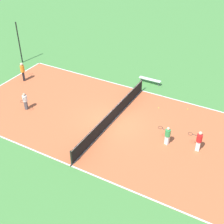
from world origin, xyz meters
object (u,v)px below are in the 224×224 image
player_center_orange (23,70)px  tennis_ball_near_net (159,108)px  fence_post_back_right (19,43)px  bench (150,80)px  tennis_ball_left_sideline (188,109)px  tennis_net (112,116)px  player_far_green (167,135)px  player_coach_red (199,140)px  player_far_white (25,100)px

player_center_orange → tennis_ball_near_net: bearing=-129.0°
fence_post_back_right → player_center_orange: bearing=-135.3°
bench → tennis_ball_near_net: bench is taller
bench → tennis_ball_left_sideline: (-2.39, -4.23, -0.34)m
tennis_net → tennis_ball_left_sideline: (4.28, -4.34, -0.53)m
bench → player_far_green: size_ratio=1.44×
tennis_net → player_coach_red: player_coach_red is taller
player_far_white → tennis_ball_left_sideline: 12.53m
player_far_green → tennis_ball_left_sideline: size_ratio=20.26×
player_far_white → player_center_orange: player_center_orange is taller
player_center_orange → tennis_ball_near_net: 12.43m
bench → player_coach_red: 9.19m
player_coach_red → fence_post_back_right: (4.62, 19.11, 1.15)m
player_center_orange → tennis_ball_near_net: player_center_orange is taller
player_center_orange → player_far_green: (-2.14, -14.35, -0.22)m
tennis_net → tennis_ball_near_net: (3.36, -2.30, -0.53)m
bench → tennis_ball_left_sideline: bench is taller
player_coach_red → tennis_ball_left_sideline: (4.35, 2.00, -0.84)m
bench → player_center_orange: player_center_orange is taller
bench → fence_post_back_right: (-2.13, 12.88, 1.65)m
tennis_net → fence_post_back_right: (4.55, 12.77, 1.46)m
player_center_orange → tennis_ball_left_sideline: 14.58m
player_far_green → bench: bearing=-45.5°
player_coach_red → fence_post_back_right: 19.69m
player_center_orange → tennis_ball_near_net: (1.63, -12.29, -0.96)m
player_center_orange → tennis_ball_left_sideline: bearing=-126.4°
player_far_green → tennis_ball_near_net: player_far_green is taller
tennis_net → player_far_white: 6.86m
bench → tennis_ball_near_net: 4.00m
tennis_ball_near_net → bench: bearing=33.5°
player_center_orange → tennis_net: bearing=-146.4°
player_center_orange → player_far_green: size_ratio=1.25×
tennis_net → bench: 6.68m
tennis_net → player_center_orange: (1.73, 9.99, 0.43)m
tennis_net → bench: size_ratio=5.20×
player_far_green → player_far_white: bearing=20.3°
player_coach_red → player_center_orange: player_center_orange is taller
player_far_white → player_far_green: 11.08m
player_coach_red → player_far_green: bearing=5.4°
tennis_ball_near_net → player_far_green: bearing=-151.3°
bench → player_coach_red: bearing=132.7°
player_far_white → player_coach_red: size_ratio=0.92×
player_far_green → tennis_ball_near_net: size_ratio=20.26×
bench → player_far_green: (-7.09, -4.25, 0.40)m
player_far_white → tennis_net: bearing=78.5°
bench → player_far_green: player_far_green is taller
bench → player_coach_red: player_coach_red is taller
bench → player_far_white: size_ratio=1.40×
bench → fence_post_back_right: size_ratio=0.48×
player_far_green → tennis_ball_near_net: bearing=-47.9°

